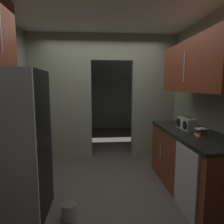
{
  "coord_description": "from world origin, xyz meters",
  "views": [
    {
      "loc": [
        -0.16,
        -2.88,
        1.57
      ],
      "look_at": [
        0.14,
        0.75,
        1.08
      ],
      "focal_mm": 31.52,
      "sensor_mm": 36.0,
      "label": 1
    }
  ],
  "objects_px": {
    "dishwasher": "(185,181)",
    "book_stack": "(201,132)",
    "refrigerator": "(8,146)",
    "paint_can": "(69,211)",
    "boombox": "(187,124)"
  },
  "relations": [
    {
      "from": "refrigerator",
      "to": "book_stack",
      "type": "bearing_deg",
      "value": 2.39
    },
    {
      "from": "refrigerator",
      "to": "boombox",
      "type": "distance_m",
      "value": 2.45
    },
    {
      "from": "paint_can",
      "to": "refrigerator",
      "type": "bearing_deg",
      "value": 171.42
    },
    {
      "from": "boombox",
      "to": "dishwasher",
      "type": "bearing_deg",
      "value": -114.36
    },
    {
      "from": "boombox",
      "to": "book_stack",
      "type": "distance_m",
      "value": 0.42
    },
    {
      "from": "refrigerator",
      "to": "dishwasher",
      "type": "height_order",
      "value": "refrigerator"
    },
    {
      "from": "book_stack",
      "to": "refrigerator",
      "type": "bearing_deg",
      "value": -177.61
    },
    {
      "from": "refrigerator",
      "to": "book_stack",
      "type": "xyz_separation_m",
      "value": [
        2.39,
        0.1,
        0.09
      ]
    },
    {
      "from": "book_stack",
      "to": "paint_can",
      "type": "bearing_deg",
      "value": -173.1
    },
    {
      "from": "boombox",
      "to": "paint_can",
      "type": "xyz_separation_m",
      "value": [
        -1.69,
        -0.62,
        -0.91
      ]
    },
    {
      "from": "dishwasher",
      "to": "book_stack",
      "type": "relative_size",
      "value": 5.3
    },
    {
      "from": "dishwasher",
      "to": "paint_can",
      "type": "height_order",
      "value": "dishwasher"
    },
    {
      "from": "book_stack",
      "to": "boombox",
      "type": "bearing_deg",
      "value": 90.11
    },
    {
      "from": "boombox",
      "to": "book_stack",
      "type": "height_order",
      "value": "boombox"
    },
    {
      "from": "dishwasher",
      "to": "book_stack",
      "type": "height_order",
      "value": "book_stack"
    }
  ]
}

